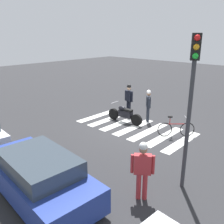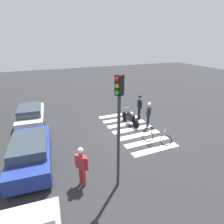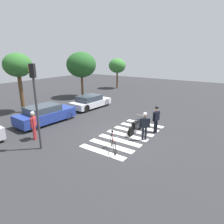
% 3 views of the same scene
% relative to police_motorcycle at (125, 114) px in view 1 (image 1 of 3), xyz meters
% --- Properties ---
extents(ground_plane, '(60.00, 60.00, 0.00)m').
position_rel_police_motorcycle_xyz_m(ground_plane, '(-0.82, 0.23, -0.45)').
color(ground_plane, '#2B2B2D').
extents(police_motorcycle, '(2.19, 0.62, 1.03)m').
position_rel_police_motorcycle_xyz_m(police_motorcycle, '(0.00, 0.00, 0.00)').
color(police_motorcycle, black).
rests_on(police_motorcycle, ground_plane).
extents(leaning_bicycle, '(1.29, 1.22, 1.00)m').
position_rel_police_motorcycle_xyz_m(leaning_bicycle, '(-2.98, -0.15, -0.07)').
color(leaning_bicycle, black).
rests_on(leaning_bicycle, ground_plane).
extents(officer_on_foot, '(0.47, 0.53, 1.77)m').
position_rel_police_motorcycle_xyz_m(officer_on_foot, '(-0.82, -0.98, 0.57)').
color(officer_on_foot, '#1E232D').
rests_on(officer_on_foot, ground_plane).
extents(officer_by_motorcycle, '(0.68, 0.31, 1.86)m').
position_rel_police_motorcycle_xyz_m(officer_by_motorcycle, '(0.65, -1.12, 0.63)').
color(officer_by_motorcycle, black).
rests_on(officer_by_motorcycle, ground_plane).
extents(pedestrian_bystander, '(0.56, 0.45, 1.80)m').
position_rel_police_motorcycle_xyz_m(pedestrian_bystander, '(-4.52, 4.63, 0.59)').
color(pedestrian_bystander, '#B22D33').
rests_on(pedestrian_bystander, ground_plane).
extents(crosswalk_stripes, '(5.85, 2.92, 0.01)m').
position_rel_police_motorcycle_xyz_m(crosswalk_stripes, '(-0.82, 0.23, -0.45)').
color(crosswalk_stripes, silver).
rests_on(crosswalk_stripes, ground_plane).
extents(car_blue_hatchback, '(4.57, 2.09, 1.40)m').
position_rel_police_motorcycle_xyz_m(car_blue_hatchback, '(-2.20, 6.58, 0.23)').
color(car_blue_hatchback, black).
rests_on(car_blue_hatchback, ground_plane).
extents(traffic_light_pole, '(0.33, 0.36, 4.63)m').
position_rel_police_motorcycle_xyz_m(traffic_light_pole, '(-5.11, 3.29, 2.62)').
color(traffic_light_pole, '#38383D').
rests_on(traffic_light_pole, ground_plane).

